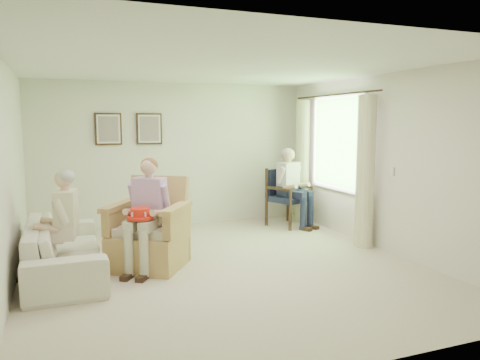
{
  "coord_description": "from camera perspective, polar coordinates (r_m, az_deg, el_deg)",
  "views": [
    {
      "loc": [
        -1.95,
        -5.62,
        1.9
      ],
      "look_at": [
        0.51,
        0.75,
        1.05
      ],
      "focal_mm": 35.0,
      "sensor_mm": 36.0,
      "label": 1
    }
  ],
  "objects": [
    {
      "name": "sofa",
      "position": [
        6.31,
        -20.64,
        -7.78
      ],
      "size": [
        2.26,
        0.88,
        0.66
      ],
      "primitive_type": "imported",
      "rotation": [
        0.0,
        0.0,
        1.57
      ],
      "color": "white",
      "rests_on": "ground"
    },
    {
      "name": "person_sofa",
      "position": [
        6.07,
        -20.8,
        -4.29
      ],
      "size": [
        0.42,
        0.62,
        1.3
      ],
      "rotation": [
        0.0,
        0.0,
        -1.75
      ],
      "color": "beige",
      "rests_on": "ground"
    },
    {
      "name": "person_wicker",
      "position": [
        6.08,
        -10.99,
        -3.08
      ],
      "size": [
        0.4,
        0.62,
        1.41
      ],
      "rotation": [
        0.0,
        0.0,
        -0.59
      ],
      "color": "beige",
      "rests_on": "ground"
    },
    {
      "name": "wood_armchair",
      "position": [
        8.7,
        5.75,
        -1.77
      ],
      "size": [
        0.67,
        0.63,
        1.03
      ],
      "rotation": [
        0.0,
        0.0,
        0.4
      ],
      "color": "black",
      "rests_on": "ground"
    },
    {
      "name": "person_dark",
      "position": [
        8.52,
        6.29,
        -0.18
      ],
      "size": [
        0.4,
        0.63,
        1.4
      ],
      "rotation": [
        0.0,
        0.0,
        0.4
      ],
      "color": "#1B203C",
      "rests_on": "ground"
    },
    {
      "name": "ceiling",
      "position": [
        5.99,
        -2.05,
        13.8
      ],
      "size": [
        5.0,
        5.5,
        0.02
      ],
      "primitive_type": "cube",
      "color": "white",
      "rests_on": "back_wall"
    },
    {
      "name": "wicker_armchair",
      "position": [
        6.32,
        -11.14,
        -7.03
      ],
      "size": [
        0.92,
        0.91,
        1.17
      ],
      "rotation": [
        0.0,
        0.0,
        -0.59
      ],
      "color": "tan",
      "rests_on": "ground"
    },
    {
      "name": "back_wall",
      "position": [
        8.61,
        -8.03,
        3.03
      ],
      "size": [
        5.0,
        0.04,
        2.6
      ],
      "primitive_type": "cube",
      "color": "silver",
      "rests_on": "ground"
    },
    {
      "name": "red_hat",
      "position": [
        5.91,
        -12.07,
        -4.13
      ],
      "size": [
        0.32,
        0.32,
        0.14
      ],
      "color": "red",
      "rests_on": "person_wicker"
    },
    {
      "name": "hatbox",
      "position": [
        6.56,
        -7.93,
        -7.61
      ],
      "size": [
        0.53,
        0.53,
        0.63
      ],
      "color": "tan",
      "rests_on": "ground"
    },
    {
      "name": "floor",
      "position": [
        6.24,
        -1.94,
        -10.63
      ],
      "size": [
        5.5,
        5.5,
        0.0
      ],
      "primitive_type": "plane",
      "color": "beige",
      "rests_on": "ground"
    },
    {
      "name": "front_wall",
      "position": [
        3.52,
        12.9,
        -2.91
      ],
      "size": [
        5.0,
        0.04,
        2.6
      ],
      "primitive_type": "cube",
      "color": "silver",
      "rests_on": "ground"
    },
    {
      "name": "curtain_right",
      "position": [
        8.93,
        7.58,
        2.21
      ],
      "size": [
        0.34,
        0.34,
        2.3
      ],
      "primitive_type": "cylinder",
      "color": "beige",
      "rests_on": "ground"
    },
    {
      "name": "right_wall",
      "position": [
        7.19,
        17.18,
        1.99
      ],
      "size": [
        0.04,
        5.5,
        2.6
      ],
      "primitive_type": "cube",
      "color": "silver",
      "rests_on": "ground"
    },
    {
      "name": "framed_print_left",
      "position": [
        8.37,
        -15.75,
        6.01
      ],
      "size": [
        0.45,
        0.05,
        0.55
      ],
      "color": "#382114",
      "rests_on": "back_wall"
    },
    {
      "name": "window",
      "position": [
        8.13,
        11.8,
        4.72
      ],
      "size": [
        0.13,
        2.5,
        1.63
      ],
      "color": "#2D6B23",
      "rests_on": "right_wall"
    },
    {
      "name": "framed_print_right",
      "position": [
        8.47,
        -11.01,
        6.15
      ],
      "size": [
        0.45,
        0.05,
        0.55
      ],
      "color": "#382114",
      "rests_on": "back_wall"
    },
    {
      "name": "curtain_left",
      "position": [
        7.28,
        15.01,
        0.93
      ],
      "size": [
        0.34,
        0.34,
        2.3
      ],
      "primitive_type": "cylinder",
      "color": "beige",
      "rests_on": "ground"
    },
    {
      "name": "left_wall",
      "position": [
        5.68,
        -26.57,
        0.27
      ],
      "size": [
        0.04,
        5.5,
        2.6
      ],
      "primitive_type": "cube",
      "color": "silver",
      "rests_on": "ground"
    }
  ]
}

